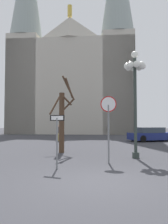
{
  "coord_description": "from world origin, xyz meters",
  "views": [
    {
      "loc": [
        -0.22,
        -6.88,
        1.86
      ],
      "look_at": [
        -0.96,
        16.21,
        2.91
      ],
      "focal_mm": 35.2,
      "sensor_mm": 36.0,
      "label": 1
    }
  ],
  "objects_px": {
    "bare_tree": "(62,118)",
    "pedestrian_walking": "(58,131)",
    "street_lamp": "(135,81)",
    "stop_sign": "(108,116)",
    "cathedral": "(74,72)",
    "one_way_arrow_sign": "(57,135)",
    "parked_car_near_navy": "(151,135)"
  },
  "relations": [
    {
      "from": "cathedral",
      "to": "pedestrian_walking",
      "type": "bearing_deg",
      "value": -90.65
    },
    {
      "from": "one_way_arrow_sign",
      "to": "pedestrian_walking",
      "type": "height_order",
      "value": "one_way_arrow_sign"
    },
    {
      "from": "street_lamp",
      "to": "pedestrian_walking",
      "type": "bearing_deg",
      "value": 119.09
    },
    {
      "from": "stop_sign",
      "to": "street_lamp",
      "type": "distance_m",
      "value": 2.82
    },
    {
      "from": "one_way_arrow_sign",
      "to": "parked_car_near_navy",
      "type": "bearing_deg",
      "value": 60.89
    },
    {
      "from": "one_way_arrow_sign",
      "to": "pedestrian_walking",
      "type": "distance_m",
      "value": 12.86
    },
    {
      "from": "one_way_arrow_sign",
      "to": "parked_car_near_navy",
      "type": "distance_m",
      "value": 14.8
    },
    {
      "from": "street_lamp",
      "to": "parked_car_near_navy",
      "type": "height_order",
      "value": "street_lamp"
    },
    {
      "from": "parked_car_near_navy",
      "to": "pedestrian_walking",
      "type": "height_order",
      "value": "pedestrian_walking"
    },
    {
      "from": "street_lamp",
      "to": "bare_tree",
      "type": "height_order",
      "value": "street_lamp"
    },
    {
      "from": "bare_tree",
      "to": "pedestrian_walking",
      "type": "relative_size",
      "value": 2.87
    },
    {
      "from": "stop_sign",
      "to": "bare_tree",
      "type": "height_order",
      "value": "bare_tree"
    },
    {
      "from": "stop_sign",
      "to": "street_lamp",
      "type": "relative_size",
      "value": 0.54
    },
    {
      "from": "cathedral",
      "to": "parked_car_near_navy",
      "type": "relative_size",
      "value": 7.35
    },
    {
      "from": "street_lamp",
      "to": "parked_car_near_navy",
      "type": "distance_m",
      "value": 11.28
    },
    {
      "from": "cathedral",
      "to": "bare_tree",
      "type": "height_order",
      "value": "cathedral"
    },
    {
      "from": "one_way_arrow_sign",
      "to": "pedestrian_walking",
      "type": "bearing_deg",
      "value": 98.42
    },
    {
      "from": "pedestrian_walking",
      "to": "stop_sign",
      "type": "bearing_deg",
      "value": -70.48
    },
    {
      "from": "pedestrian_walking",
      "to": "bare_tree",
      "type": "bearing_deg",
      "value": -79.6
    },
    {
      "from": "street_lamp",
      "to": "pedestrian_walking",
      "type": "height_order",
      "value": "street_lamp"
    },
    {
      "from": "bare_tree",
      "to": "pedestrian_walking",
      "type": "bearing_deg",
      "value": 100.4
    },
    {
      "from": "street_lamp",
      "to": "bare_tree",
      "type": "bearing_deg",
      "value": 154.67
    },
    {
      "from": "cathedral",
      "to": "pedestrian_walking",
      "type": "height_order",
      "value": "cathedral"
    },
    {
      "from": "bare_tree",
      "to": "pedestrian_walking",
      "type": "height_order",
      "value": "bare_tree"
    },
    {
      "from": "street_lamp",
      "to": "pedestrian_walking",
      "type": "relative_size",
      "value": 3.5
    },
    {
      "from": "one_way_arrow_sign",
      "to": "pedestrian_walking",
      "type": "xyz_separation_m",
      "value": [
        -1.88,
        12.71,
        -0.39
      ]
    },
    {
      "from": "cathedral",
      "to": "one_way_arrow_sign",
      "type": "distance_m",
      "value": 30.65
    },
    {
      "from": "stop_sign",
      "to": "parked_car_near_navy",
      "type": "relative_size",
      "value": 0.64
    },
    {
      "from": "cathedral",
      "to": "stop_sign",
      "type": "distance_m",
      "value": 29.36
    },
    {
      "from": "one_way_arrow_sign",
      "to": "parked_car_near_navy",
      "type": "height_order",
      "value": "one_way_arrow_sign"
    },
    {
      "from": "street_lamp",
      "to": "parked_car_near_navy",
      "type": "xyz_separation_m",
      "value": [
        3.53,
        10.16,
        -3.39
      ]
    },
    {
      "from": "bare_tree",
      "to": "parked_car_near_navy",
      "type": "xyz_separation_m",
      "value": [
        7.6,
        8.24,
        -1.48
      ]
    }
  ]
}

